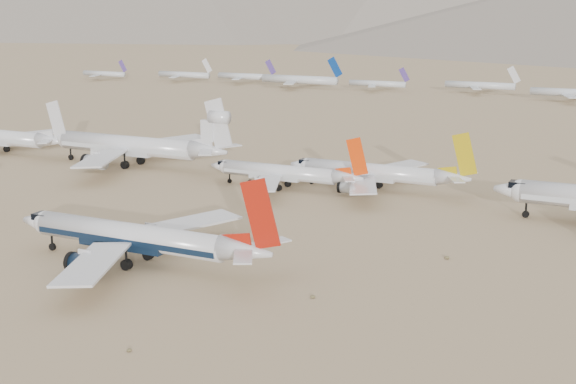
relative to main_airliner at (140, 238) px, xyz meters
The scene contains 6 objects.
ground 11.62m from the main_airliner, 17.22° to the right, with size 7000.00×7000.00×0.00m, color #8B7051.
main_airliner is the anchor object (origin of this frame).
row2_gold_tail 76.77m from the main_airliner, 76.82° to the left, with size 46.08×45.07×16.41m.
row2_orange_tail 66.43m from the main_airliner, 93.59° to the left, with size 41.32×40.43×14.74m.
row2_white_trijet 91.76m from the main_airliner, 127.00° to the left, with size 60.35×58.98×21.39m.
distant_storage_row 305.30m from the main_airliner, 92.20° to the left, with size 466.22×61.32×15.80m.
Camera 1 is at (73.89, -107.80, 45.11)m, focal length 50.00 mm.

